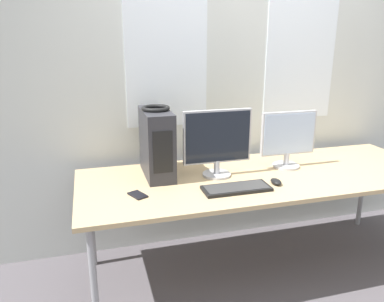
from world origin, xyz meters
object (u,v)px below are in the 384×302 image
(mouse, at_px, (276,182))
(keyboard, at_px, (236,188))
(monitor_main, at_px, (217,141))
(cell_phone, at_px, (138,195))
(pc_tower, at_px, (157,143))
(monitor_right_near, at_px, (288,138))
(headphones, at_px, (156,108))

(mouse, bearing_deg, keyboard, -175.62)
(monitor_main, height_order, mouse, monitor_main)
(keyboard, distance_m, cell_phone, 0.61)
(pc_tower, bearing_deg, monitor_main, -17.94)
(monitor_main, bearing_deg, pc_tower, 162.06)
(pc_tower, bearing_deg, monitor_right_near, -5.47)
(monitor_right_near, bearing_deg, keyboard, -149.12)
(keyboard, height_order, cell_phone, keyboard)
(monitor_right_near, bearing_deg, pc_tower, 174.53)
(cell_phone, bearing_deg, mouse, -28.52)
(monitor_right_near, height_order, cell_phone, monitor_right_near)
(headphones, height_order, cell_phone, headphones)
(monitor_main, xyz_separation_m, keyboard, (0.03, -0.27, -0.23))
(monitor_main, relative_size, monitor_right_near, 1.13)
(mouse, height_order, cell_phone, mouse)
(monitor_right_near, xyz_separation_m, cell_phone, (-1.12, -0.23, -0.21))
(keyboard, height_order, mouse, mouse)
(pc_tower, xyz_separation_m, monitor_right_near, (0.94, -0.09, -0.01))
(monitor_main, height_order, cell_phone, monitor_main)
(pc_tower, height_order, cell_phone, pc_tower)
(monitor_main, bearing_deg, keyboard, -82.75)
(monitor_right_near, relative_size, keyboard, 0.98)
(monitor_right_near, xyz_separation_m, keyboard, (-0.51, -0.31, -0.21))
(pc_tower, relative_size, monitor_right_near, 1.08)
(keyboard, bearing_deg, cell_phone, 172.72)
(mouse, distance_m, cell_phone, 0.88)
(monitor_right_near, bearing_deg, mouse, -129.43)
(monitor_right_near, bearing_deg, cell_phone, -168.34)
(headphones, height_order, monitor_right_near, headphones)
(pc_tower, xyz_separation_m, cell_phone, (-0.18, -0.32, -0.22))
(pc_tower, relative_size, mouse, 4.49)
(pc_tower, distance_m, mouse, 0.82)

